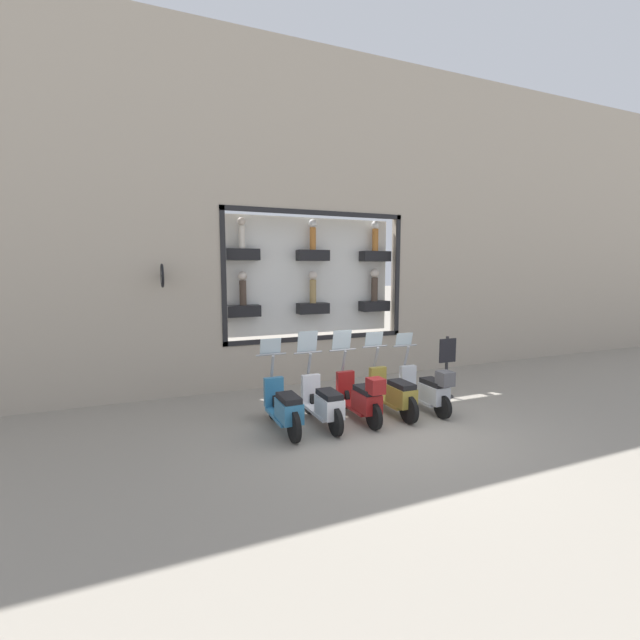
{
  "coord_description": "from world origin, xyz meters",
  "views": [
    {
      "loc": [
        -6.72,
        4.2,
        2.93
      ],
      "look_at": [
        1.89,
        0.57,
        1.83
      ],
      "focal_mm": 24.0,
      "sensor_mm": 36.0,
      "label": 1
    }
  ],
  "objects_px": {
    "scooter_olive_1": "(394,393)",
    "scooter_red_2": "(361,397)",
    "scooter_teal_4": "(284,408)",
    "scooter_white_3": "(323,403)",
    "scooter_silver_0": "(427,389)",
    "shop_sign_post": "(447,365)"
  },
  "relations": [
    {
      "from": "scooter_red_2",
      "to": "scooter_teal_4",
      "type": "distance_m",
      "value": 1.55
    },
    {
      "from": "scooter_white_3",
      "to": "scooter_teal_4",
      "type": "xyz_separation_m",
      "value": [
        0.0,
        0.77,
        0.01
      ]
    },
    {
      "from": "scooter_teal_4",
      "to": "shop_sign_post",
      "type": "height_order",
      "value": "scooter_teal_4"
    },
    {
      "from": "scooter_silver_0",
      "to": "scooter_red_2",
      "type": "xyz_separation_m",
      "value": [
        0.01,
        1.55,
        0.02
      ]
    },
    {
      "from": "scooter_silver_0",
      "to": "scooter_white_3",
      "type": "relative_size",
      "value": 0.99
    },
    {
      "from": "scooter_red_2",
      "to": "scooter_teal_4",
      "type": "xyz_separation_m",
      "value": [
        0.06,
        1.55,
        -0.03
      ]
    },
    {
      "from": "scooter_olive_1",
      "to": "scooter_red_2",
      "type": "bearing_deg",
      "value": 94.58
    },
    {
      "from": "scooter_white_3",
      "to": "scooter_silver_0",
      "type": "bearing_deg",
      "value": -91.78
    },
    {
      "from": "scooter_olive_1",
      "to": "scooter_white_3",
      "type": "xyz_separation_m",
      "value": [
        0.0,
        1.55,
        -0.01
      ]
    },
    {
      "from": "scooter_olive_1",
      "to": "shop_sign_post",
      "type": "distance_m",
      "value": 1.92
    },
    {
      "from": "scooter_olive_1",
      "to": "scooter_white_3",
      "type": "bearing_deg",
      "value": 89.98
    },
    {
      "from": "scooter_silver_0",
      "to": "scooter_red_2",
      "type": "bearing_deg",
      "value": 89.65
    },
    {
      "from": "scooter_red_2",
      "to": "scooter_white_3",
      "type": "bearing_deg",
      "value": 85.38
    },
    {
      "from": "scooter_olive_1",
      "to": "scooter_red_2",
      "type": "xyz_separation_m",
      "value": [
        -0.06,
        0.77,
        0.03
      ]
    },
    {
      "from": "scooter_olive_1",
      "to": "scooter_silver_0",
      "type": "bearing_deg",
      "value": -95.28
    },
    {
      "from": "scooter_olive_1",
      "to": "scooter_red_2",
      "type": "height_order",
      "value": "scooter_red_2"
    },
    {
      "from": "scooter_red_2",
      "to": "shop_sign_post",
      "type": "relative_size",
      "value": 1.27
    },
    {
      "from": "scooter_white_3",
      "to": "shop_sign_post",
      "type": "xyz_separation_m",
      "value": [
        0.58,
        -3.35,
        0.31
      ]
    },
    {
      "from": "scooter_red_2",
      "to": "shop_sign_post",
      "type": "bearing_deg",
      "value": -75.93
    },
    {
      "from": "scooter_white_3",
      "to": "shop_sign_post",
      "type": "height_order",
      "value": "scooter_white_3"
    },
    {
      "from": "scooter_white_3",
      "to": "scooter_teal_4",
      "type": "relative_size",
      "value": 1.0
    },
    {
      "from": "shop_sign_post",
      "to": "scooter_red_2",
      "type": "bearing_deg",
      "value": 104.07
    }
  ]
}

